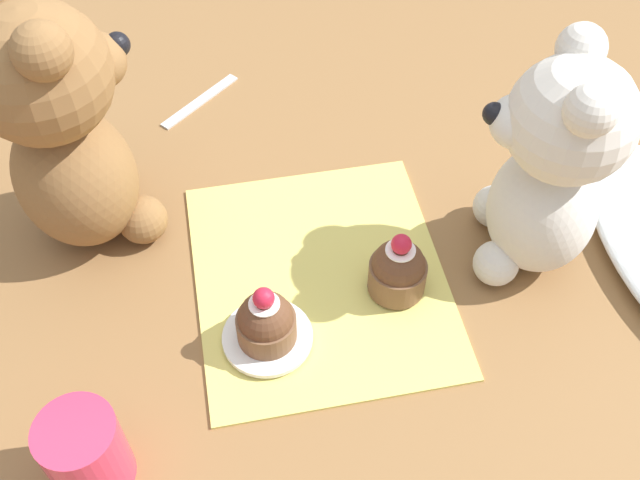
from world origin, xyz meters
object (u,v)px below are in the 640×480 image
object	(u,v)px
cupcake_near_tan_bear	(266,321)
teaspoon	(200,100)
juice_glass	(86,453)
teddy_bear_cream	(551,167)
saucer_plate	(268,337)
cupcake_near_cream_bear	(398,270)
teddy_bear_tan	(64,129)

from	to	relation	value
cupcake_near_tan_bear	teaspoon	size ratio (longest dim) A/B	0.57
juice_glass	teddy_bear_cream	bearing A→B (deg)	110.03
saucer_plate	juice_glass	bearing A→B (deg)	-57.84
cupcake_near_cream_bear	teaspoon	xyz separation A→B (m)	(-0.30, -0.15, -0.03)
teddy_bear_cream	juice_glass	xyz separation A→B (m)	(0.15, -0.41, -0.08)
cupcake_near_cream_bear	juice_glass	xyz separation A→B (m)	(0.13, -0.27, 0.01)
saucer_plate	juice_glass	distance (m)	0.18
teddy_bear_cream	juice_glass	bearing A→B (deg)	-51.61
cupcake_near_tan_bear	teaspoon	xyz separation A→B (m)	(-0.34, -0.03, -0.03)
cupcake_near_cream_bear	cupcake_near_tan_bear	bearing A→B (deg)	-74.96
cupcake_near_cream_bear	teddy_bear_cream	bearing A→B (deg)	99.15
teddy_bear_tan	teaspoon	bearing A→B (deg)	-58.41
teddy_bear_tan	cupcake_near_cream_bear	xyz separation A→B (m)	(0.13, 0.27, -0.10)
teddy_bear_cream	cupcake_near_cream_bear	size ratio (longest dim) A/B	3.25
cupcake_near_tan_bear	teaspoon	world-z (taller)	cupcake_near_tan_bear
saucer_plate	teaspoon	distance (m)	0.34
teaspoon	cupcake_near_cream_bear	bearing A→B (deg)	76.51
teddy_bear_tan	teaspoon	xyz separation A→B (m)	(-0.17, 0.12, -0.13)
teddy_bear_tan	juice_glass	size ratio (longest dim) A/B	3.36
teddy_bear_tan	cupcake_near_tan_bear	world-z (taller)	teddy_bear_tan
saucer_plate	cupcake_near_cream_bear	bearing A→B (deg)	105.04
teddy_bear_tan	juice_glass	world-z (taller)	teddy_bear_tan
teddy_bear_tan	cupcake_near_cream_bear	size ratio (longest dim) A/B	3.65
saucer_plate	teaspoon	size ratio (longest dim) A/B	0.69
cupcake_near_tan_bear	cupcake_near_cream_bear	bearing A→B (deg)	105.04
cupcake_near_cream_bear	cupcake_near_tan_bear	xyz separation A→B (m)	(0.03, -0.12, 0.00)
cupcake_near_cream_bear	cupcake_near_tan_bear	size ratio (longest dim) A/B	1.08
juice_glass	teaspoon	size ratio (longest dim) A/B	0.67
juice_glass	teddy_bear_tan	bearing A→B (deg)	179.85
cupcake_near_tan_bear	teaspoon	bearing A→B (deg)	-174.95
teddy_bear_cream	juice_glass	size ratio (longest dim) A/B	2.99
teddy_bear_cream	cupcake_near_tan_bear	xyz separation A→B (m)	(0.06, -0.26, -0.08)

